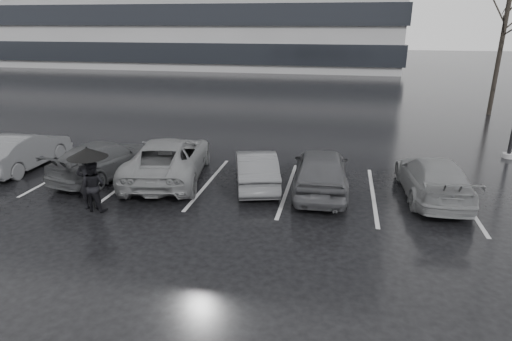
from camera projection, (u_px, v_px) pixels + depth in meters
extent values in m
plane|color=black|center=(256.00, 218.00, 12.26)|extent=(160.00, 160.00, 0.00)
cube|color=black|center=(170.00, 46.00, 60.11)|extent=(60.60, 25.60, 2.20)
cube|color=black|center=(168.00, 16.00, 58.79)|extent=(60.60, 25.60, 2.20)
imported|color=black|center=(321.00, 170.00, 13.98)|extent=(1.96, 4.41, 1.47)
imported|color=#2E2E30|center=(256.00, 168.00, 14.53)|extent=(2.25, 3.95, 1.23)
imported|color=#4D4D50|center=(169.00, 158.00, 15.17)|extent=(3.35, 5.66, 1.47)
imported|color=black|center=(105.00, 159.00, 15.42)|extent=(2.78, 4.74, 1.29)
imported|color=#2E2E30|center=(23.00, 151.00, 16.26)|extent=(1.51, 4.16, 1.36)
imported|color=#4D4D50|center=(433.00, 178.00, 13.56)|extent=(2.02, 4.53, 1.29)
imported|color=black|center=(89.00, 182.00, 12.63)|extent=(0.72, 0.58, 1.72)
imported|color=black|center=(93.00, 186.00, 12.56)|extent=(0.78, 0.63, 1.53)
cylinder|color=black|center=(91.00, 183.00, 12.59)|extent=(0.03, 0.03, 1.67)
cone|color=black|center=(87.00, 153.00, 12.28)|extent=(1.15, 1.15, 0.29)
sphere|color=black|center=(86.00, 148.00, 12.23)|extent=(0.05, 0.05, 0.05)
cylinder|color=gray|center=(508.00, 156.00, 17.67)|extent=(0.47, 0.47, 0.19)
cube|color=#A6A6A9|center=(1.00, 167.00, 16.55)|extent=(0.12, 5.00, 0.00)
cube|color=#A6A6A9|center=(65.00, 172.00, 16.02)|extent=(0.12, 5.00, 0.00)
cube|color=#A6A6A9|center=(134.00, 177.00, 15.50)|extent=(0.12, 5.00, 0.00)
cube|color=#A6A6A9|center=(208.00, 182.00, 14.98)|extent=(0.12, 5.00, 0.00)
cube|color=#A6A6A9|center=(288.00, 188.00, 14.46)|extent=(0.12, 5.00, 0.00)
cube|color=#A6A6A9|center=(373.00, 195.00, 13.94)|extent=(0.12, 5.00, 0.00)
cube|color=#A6A6A9|center=(465.00, 201.00, 13.41)|extent=(0.12, 5.00, 0.00)
cylinder|color=black|center=(502.00, 41.00, 24.53)|extent=(0.26, 0.26, 8.50)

